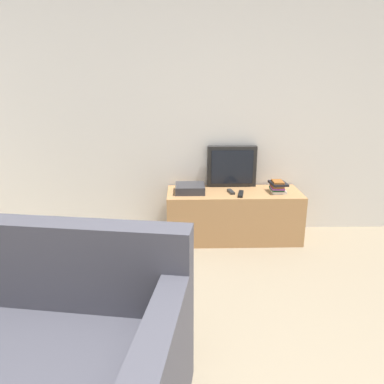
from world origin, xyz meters
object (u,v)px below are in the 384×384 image
television (232,166)px  book_stack (278,187)px  remote_secondary (241,194)px  set_top_box (190,188)px  remote_on_stand (231,192)px  tv_stand (233,215)px

television → book_stack: 0.53m
television → remote_secondary: size_ratio=2.60×
set_top_box → book_stack: bearing=-1.8°
book_stack → remote_on_stand: bearing=-178.6°
set_top_box → tv_stand: bearing=0.4°
remote_on_stand → set_top_box: set_top_box is taller
tv_stand → set_top_box: (-0.45, -0.00, 0.30)m
television → book_stack: television is taller
television → remote_secondary: bearing=-80.7°
book_stack → set_top_box: (-0.89, 0.03, -0.02)m
tv_stand → remote_secondary: remote_secondary is taller
book_stack → remote_secondary: size_ratio=1.11×
tv_stand → television: size_ratio=2.63×
television → set_top_box: size_ratio=1.76×
remote_on_stand → remote_secondary: (0.09, -0.08, 0.00)m
tv_stand → book_stack: size_ratio=6.14×
television → remote_on_stand: (-0.03, -0.26, -0.21)m
television → remote_secondary: (0.06, -0.34, -0.21)m
tv_stand → remote_on_stand: (-0.04, -0.04, 0.27)m
remote_on_stand → remote_secondary: bearing=-41.6°
tv_stand → remote_on_stand: 0.28m
book_stack → remote_secondary: 0.40m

